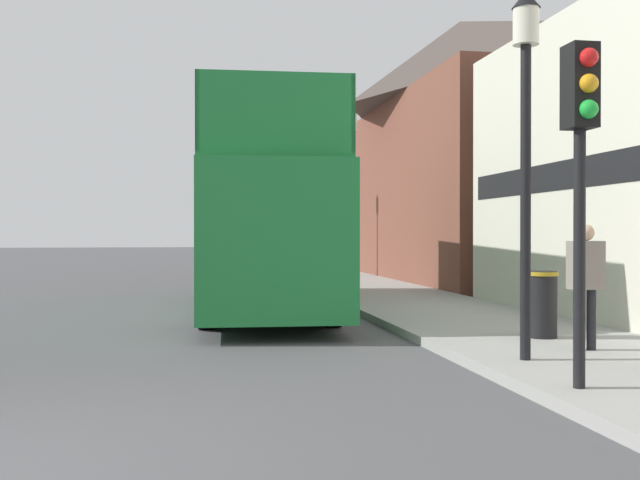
{
  "coord_description": "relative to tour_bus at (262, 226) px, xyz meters",
  "views": [
    {
      "loc": [
        1.58,
        -5.58,
        1.7
      ],
      "look_at": [
        4.53,
        11.64,
        1.56
      ],
      "focal_mm": 42.0,
      "sensor_mm": 36.0,
      "label": 1
    }
  ],
  "objects": [
    {
      "name": "lamp_post_second",
      "position": [
        2.36,
        1.77,
        1.54
      ],
      "size": [
        0.35,
        0.35,
        4.77
      ],
      "color": "black",
      "rests_on": "sidewalk"
    },
    {
      "name": "litter_bin",
      "position": [
        3.67,
        -5.93,
        -1.21
      ],
      "size": [
        0.48,
        0.48,
        1.0
      ],
      "color": "black",
      "rests_on": "sidewalk"
    },
    {
      "name": "parked_car_ahead_of_bus",
      "position": [
        0.73,
        8.23,
        -1.24
      ],
      "size": [
        2.05,
        4.29,
        1.35
      ],
      "rotation": [
        0.0,
        0.0,
        0.06
      ],
      "color": "#9E9EA3",
      "rests_on": "ground_plane"
    },
    {
      "name": "lamp_post_third",
      "position": [
        2.26,
        11.3,
        1.83
      ],
      "size": [
        0.35,
        0.35,
        5.25
      ],
      "color": "black",
      "rests_on": "sidewalk"
    },
    {
      "name": "lamp_post_nearest",
      "position": [
        2.54,
        -7.76,
        1.42
      ],
      "size": [
        0.35,
        0.35,
        4.56
      ],
      "color": "black",
      "rests_on": "sidewalk"
    },
    {
      "name": "tour_bus",
      "position": [
        0.0,
        0.0,
        0.0
      ],
      "size": [
        2.99,
        10.03,
        4.27
      ],
      "rotation": [
        0.0,
        0.0,
        -0.05
      ],
      "color": "#1E7A38",
      "rests_on": "ground_plane"
    },
    {
      "name": "sidewalk",
      "position": [
        3.6,
        7.14,
        -1.81
      ],
      "size": [
        3.44,
        108.0,
        0.14
      ],
      "color": "#999993",
      "rests_on": "ground_plane"
    },
    {
      "name": "pedestrian_third",
      "position": [
        3.67,
        -7.17,
        -0.72
      ],
      "size": [
        0.44,
        0.24,
        1.69
      ],
      "color": "#232328",
      "rests_on": "sidewalk"
    },
    {
      "name": "brick_terrace_rear",
      "position": [
        8.32,
        10.16,
        2.93
      ],
      "size": [
        6.0,
        16.21,
        9.62
      ],
      "color": "brown",
      "rests_on": "ground_plane"
    },
    {
      "name": "traffic_signal",
      "position": [
        2.33,
        -9.48,
        0.81
      ],
      "size": [
        0.28,
        0.42,
        3.47
      ],
      "color": "black",
      "rests_on": "sidewalk"
    },
    {
      "name": "ground_plane",
      "position": [
        -3.11,
        10.14,
        -1.88
      ],
      "size": [
        144.0,
        144.0,
        0.0
      ],
      "primitive_type": "plane",
      "color": "#4C4C4F"
    }
  ]
}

